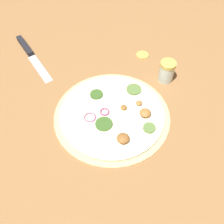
# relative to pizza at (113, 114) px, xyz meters

# --- Properties ---
(ground_plane) EXTENTS (3.00, 3.00, 0.00)m
(ground_plane) POSITION_rel_pizza_xyz_m (-0.00, -0.00, -0.01)
(ground_plane) COLOR olive
(pizza) EXTENTS (0.36, 0.36, 0.03)m
(pizza) POSITION_rel_pizza_xyz_m (0.00, 0.00, 0.00)
(pizza) COLOR #D6B77A
(pizza) RESTS_ON ground_plane
(knife) EXTENTS (0.28, 0.11, 0.02)m
(knife) POSITION_rel_pizza_xyz_m (-0.38, -0.24, 0.00)
(knife) COLOR silver
(knife) RESTS_ON ground_plane
(spice_jar) EXTENTS (0.05, 0.05, 0.08)m
(spice_jar) POSITION_rel_pizza_xyz_m (-0.11, 0.22, 0.03)
(spice_jar) COLOR silver
(spice_jar) RESTS_ON ground_plane
(loose_cap) EXTENTS (0.05, 0.05, 0.01)m
(loose_cap) POSITION_rel_pizza_xyz_m (-0.25, 0.18, -0.00)
(loose_cap) COLOR gold
(loose_cap) RESTS_ON ground_plane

